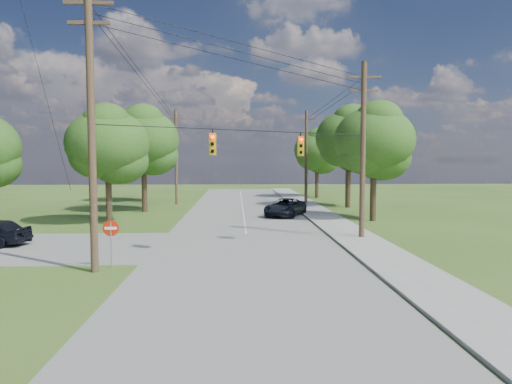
{
  "coord_description": "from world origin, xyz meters",
  "views": [
    {
      "loc": [
        1.39,
        -18.85,
        4.72
      ],
      "look_at": [
        2.42,
        5.0,
        3.05
      ],
      "focal_mm": 32.0,
      "sensor_mm": 36.0,
      "label": 1
    }
  ],
  "objects_px": {
    "pole_sw": "(91,124)",
    "car_main_north": "(285,207)",
    "pole_ne": "(363,147)",
    "pole_north_w": "(176,156)",
    "pole_north_e": "(306,156)",
    "do_not_enter_sign": "(111,233)"
  },
  "relations": [
    {
      "from": "pole_ne",
      "to": "car_main_north",
      "type": "relative_size",
      "value": 1.99
    },
    {
      "from": "pole_sw",
      "to": "car_main_north",
      "type": "xyz_separation_m",
      "value": [
        10.1,
        18.75,
        -5.47
      ]
    },
    {
      "from": "pole_sw",
      "to": "do_not_enter_sign",
      "type": "xyz_separation_m",
      "value": [
        0.54,
        0.6,
        -4.66
      ]
    },
    {
      "from": "pole_sw",
      "to": "pole_north_w",
      "type": "height_order",
      "value": "pole_sw"
    },
    {
      "from": "pole_ne",
      "to": "pole_sw",
      "type": "bearing_deg",
      "value": -150.62
    },
    {
      "from": "pole_north_e",
      "to": "pole_sw",
      "type": "bearing_deg",
      "value": -114.52
    },
    {
      "from": "pole_north_e",
      "to": "do_not_enter_sign",
      "type": "bearing_deg",
      "value": -114.08
    },
    {
      "from": "pole_sw",
      "to": "pole_north_w",
      "type": "relative_size",
      "value": 1.2
    },
    {
      "from": "pole_north_e",
      "to": "car_main_north",
      "type": "xyz_separation_m",
      "value": [
        -3.4,
        -10.85,
        -4.37
      ]
    },
    {
      "from": "pole_ne",
      "to": "pole_north_w",
      "type": "xyz_separation_m",
      "value": [
        -13.9,
        22.0,
        -0.34
      ]
    },
    {
      "from": "pole_north_w",
      "to": "do_not_enter_sign",
      "type": "distance_m",
      "value": 29.24
    },
    {
      "from": "pole_sw",
      "to": "car_main_north",
      "type": "relative_size",
      "value": 2.28
    },
    {
      "from": "pole_north_w",
      "to": "do_not_enter_sign",
      "type": "bearing_deg",
      "value": -88.15
    },
    {
      "from": "pole_ne",
      "to": "car_main_north",
      "type": "distance_m",
      "value": 12.57
    },
    {
      "from": "pole_ne",
      "to": "pole_north_w",
      "type": "distance_m",
      "value": 26.03
    },
    {
      "from": "pole_ne",
      "to": "do_not_enter_sign",
      "type": "height_order",
      "value": "pole_ne"
    },
    {
      "from": "pole_ne",
      "to": "do_not_enter_sign",
      "type": "xyz_separation_m",
      "value": [
        -12.96,
        -7.0,
        -3.9
      ]
    },
    {
      "from": "pole_sw",
      "to": "pole_north_e",
      "type": "relative_size",
      "value": 1.2
    },
    {
      "from": "pole_sw",
      "to": "pole_north_e",
      "type": "xyz_separation_m",
      "value": [
        13.5,
        29.6,
        -1.1
      ]
    },
    {
      "from": "pole_ne",
      "to": "pole_north_w",
      "type": "bearing_deg",
      "value": 122.29
    },
    {
      "from": "car_main_north",
      "to": "do_not_enter_sign",
      "type": "bearing_deg",
      "value": -93.01
    },
    {
      "from": "pole_sw",
      "to": "pole_north_e",
      "type": "distance_m",
      "value": 32.55
    }
  ]
}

